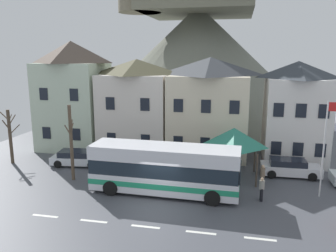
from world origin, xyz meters
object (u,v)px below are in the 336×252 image
(parked_car_00, at_px, (290,168))
(parked_car_01, at_px, (77,158))
(townhouse_01, at_px, (137,106))
(transit_bus, at_px, (164,170))
(pedestrian_01, at_px, (262,189))
(flagpole, at_px, (326,142))
(bus_shelter, at_px, (234,138))
(bare_tree_00, at_px, (10,135))
(public_bench, at_px, (230,161))
(townhouse_02, at_px, (209,106))
(townhouse_03, at_px, (295,112))
(hilltop_castle, at_px, (197,56))
(townhouse_00, at_px, (73,95))
(pedestrian_00, at_px, (263,174))
(bare_tree_01, at_px, (71,142))

(parked_car_00, distance_m, parked_car_01, 17.11)
(townhouse_01, distance_m, transit_bus, 11.09)
(pedestrian_01, height_order, flagpole, flagpole)
(bus_shelter, distance_m, parked_car_00, 5.04)
(transit_bus, xyz_separation_m, bare_tree_00, (-14.15, 3.54, 0.82))
(public_bench, bearing_deg, bus_shelter, -83.71)
(townhouse_02, distance_m, townhouse_03, 7.44)
(bus_shelter, distance_m, bare_tree_00, 18.57)
(parked_car_00, height_order, flagpole, flagpole)
(parked_car_00, bearing_deg, bare_tree_00, -177.09)
(hilltop_castle, distance_m, flagpole, 29.68)
(bus_shelter, bearing_deg, flagpole, -23.12)
(townhouse_02, relative_size, transit_bus, 0.89)
(townhouse_00, xyz_separation_m, flagpole, (21.38, -7.99, -1.50))
(townhouse_01, height_order, parked_car_00, townhouse_01)
(pedestrian_00, relative_size, bare_tree_00, 0.35)
(bus_shelter, xyz_separation_m, pedestrian_00, (2.07, -1.51, -2.13))
(bus_shelter, xyz_separation_m, parked_car_01, (-12.83, 0.22, -2.47))
(townhouse_02, bearing_deg, parked_car_01, -150.45)
(transit_bus, relative_size, parked_car_00, 2.26)
(parked_car_00, distance_m, bare_tree_01, 16.51)
(transit_bus, bearing_deg, hilltop_castle, 94.45)
(public_bench, height_order, bare_tree_00, bare_tree_00)
(bare_tree_00, bearing_deg, townhouse_00, 63.93)
(flagpole, height_order, bare_tree_01, flagpole)
(townhouse_02, distance_m, pedestrian_00, 9.52)
(hilltop_castle, bearing_deg, parked_car_01, -106.02)
(parked_car_00, relative_size, bare_tree_00, 0.95)
(pedestrian_01, bearing_deg, parked_car_01, 164.35)
(parked_car_00, distance_m, public_bench, 4.72)
(hilltop_castle, relative_size, transit_bus, 3.44)
(parked_car_00, height_order, public_bench, parked_car_00)
(townhouse_03, bearing_deg, parked_car_01, -163.43)
(public_bench, bearing_deg, parked_car_00, -16.55)
(parked_car_00, bearing_deg, pedestrian_00, -129.93)
(townhouse_00, bearing_deg, townhouse_03, -0.03)
(hilltop_castle, xyz_separation_m, pedestrian_01, (7.79, -28.25, -8.08))
(townhouse_02, xyz_separation_m, bus_shelter, (2.40, -6.14, -1.35))
(townhouse_02, height_order, pedestrian_01, townhouse_02)
(townhouse_03, relative_size, transit_bus, 0.86)
(parked_car_01, xyz_separation_m, bare_tree_00, (-5.72, -0.63, 1.83))
(parked_car_01, height_order, bare_tree_01, bare_tree_01)
(bus_shelter, relative_size, pedestrian_01, 2.47)
(parked_car_00, height_order, bare_tree_00, bare_tree_00)
(transit_bus, xyz_separation_m, bare_tree_01, (-7.16, 0.97, 1.25))
(townhouse_03, xyz_separation_m, bus_shelter, (-5.01, -5.53, -1.20))
(townhouse_01, height_order, public_bench, townhouse_01)
(public_bench, bearing_deg, bare_tree_01, -154.02)
(townhouse_00, bearing_deg, public_bench, -11.08)
(pedestrian_01, distance_m, bare_tree_00, 20.80)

